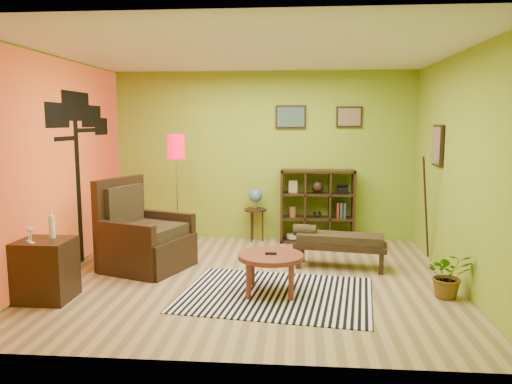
# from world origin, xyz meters

# --- Properties ---
(ground) EXTENTS (5.00, 5.00, 0.00)m
(ground) POSITION_xyz_m (0.00, 0.00, 0.00)
(ground) COLOR tan
(ground) RESTS_ON ground
(room_shell) EXTENTS (5.04, 4.54, 2.82)m
(room_shell) POSITION_xyz_m (-0.09, 0.01, 1.80)
(room_shell) COLOR #85A427
(room_shell) RESTS_ON ground
(zebra_rug) EXTENTS (2.34, 1.90, 0.01)m
(zebra_rug) POSITION_xyz_m (0.34, -0.58, 0.01)
(zebra_rug) COLOR white
(zebra_rug) RESTS_ON ground
(coffee_table) EXTENTS (0.75, 0.75, 0.48)m
(coffee_table) POSITION_xyz_m (0.28, -0.53, 0.40)
(coffee_table) COLOR maroon
(coffee_table) RESTS_ON ground
(armchair) EXTENTS (1.27, 1.26, 1.22)m
(armchair) POSITION_xyz_m (-1.51, 0.35, 0.37)
(armchair) COLOR black
(armchair) RESTS_ON ground
(side_cabinet) EXTENTS (0.58, 0.52, 1.00)m
(side_cabinet) POSITION_xyz_m (-2.20, -0.95, 0.34)
(side_cabinet) COLOR black
(side_cabinet) RESTS_ON ground
(floor_lamp) EXTENTS (0.27, 0.27, 1.79)m
(floor_lamp) POSITION_xyz_m (-1.24, 1.24, 1.45)
(floor_lamp) COLOR silver
(floor_lamp) RESTS_ON ground
(globe_table) EXTENTS (0.36, 0.36, 0.89)m
(globe_table) POSITION_xyz_m (-0.11, 2.02, 0.67)
(globe_table) COLOR black
(globe_table) RESTS_ON ground
(cube_shelf) EXTENTS (1.20, 0.35, 1.20)m
(cube_shelf) POSITION_xyz_m (0.91, 2.03, 0.60)
(cube_shelf) COLOR black
(cube_shelf) RESTS_ON ground
(bench) EXTENTS (1.29, 0.64, 0.57)m
(bench) POSITION_xyz_m (1.12, 0.58, 0.37)
(bench) COLOR black
(bench) RESTS_ON ground
(potted_plant) EXTENTS (0.50, 0.55, 0.41)m
(potted_plant) POSITION_xyz_m (2.27, -0.51, 0.21)
(potted_plant) COLOR #26661E
(potted_plant) RESTS_ON ground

